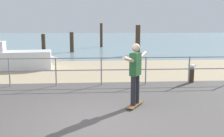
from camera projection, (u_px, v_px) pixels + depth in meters
beach_strip at (94, 70)px, 12.98m from camera, size 24.00×6.00×0.04m
sea_surface at (94, 39)px, 40.52m from camera, size 72.00×50.00×0.04m
railing_fence at (79, 67)px, 9.49m from camera, size 11.55×0.05×1.05m
sailboat at (9, 59)px, 12.93m from camera, size 5.05×1.99×5.25m
skateboard at (135, 105)px, 7.13m from camera, size 0.60×0.78×0.08m
skateboarder at (135, 70)px, 6.97m from camera, size 0.85×1.27×1.65m
bollard_short at (192, 75)px, 10.04m from camera, size 0.18×0.18×0.58m
seagull at (192, 66)px, 9.97m from camera, size 0.43×0.32×0.18m
groyne_post_0 at (43, 42)px, 22.00m from camera, size 0.32×0.32×1.41m
groyne_post_1 at (72, 42)px, 20.74m from camera, size 0.31×0.31×1.60m
groyne_post_2 at (101, 35)px, 25.38m from camera, size 0.26×0.26×2.31m
groyne_post_3 at (138, 40)px, 19.15m from camera, size 0.35×0.35×2.16m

